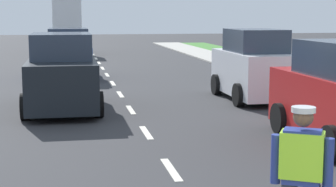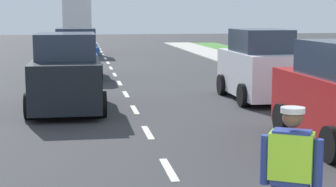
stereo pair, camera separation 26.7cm
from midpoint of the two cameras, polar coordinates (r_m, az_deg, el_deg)
The scene contains 7 objects.
ground_plane at distance 24.47m, azimuth -6.74°, elevation 2.01°, with size 96.00×96.00×0.00m, color #333335.
lane_center_line at distance 28.64m, azimuth -7.30°, elevation 2.92°, with size 0.14×46.40×0.01m.
road_worker at distance 6.18m, azimuth 12.73°, elevation -8.14°, with size 0.74×0.47×1.67m.
delivery_truck at distance 37.02m, azimuth -10.66°, elevation 6.54°, with size 2.16×4.60×3.54m.
car_parked_far at distance 17.17m, azimuth 8.49°, elevation 2.73°, with size 1.92×3.86×2.19m.
car_oncoming_second at distance 23.20m, azimuth -10.64°, elevation 3.97°, with size 2.05×4.26×2.07m.
car_oncoming_lead at distance 15.53m, azimuth -11.47°, elevation 1.97°, with size 2.08×4.40×2.12m.
Camera 1 is at (-1.71, -3.25, 2.66)m, focal length 58.50 mm.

